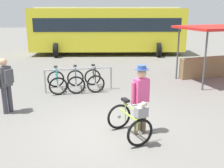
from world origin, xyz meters
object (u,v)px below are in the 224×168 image
object	(u,v)px
racked_bike_black	(94,79)
pedestrian_with_backpack	(6,82)
racked_bike_teal	(57,81)
bus_distant	(107,28)
person_with_featured_bike	(141,97)
featured_bicycle	(131,120)
market_stall	(212,47)
racked_bike_blue	(76,80)

from	to	relation	value
racked_bike_black	pedestrian_with_backpack	xyz separation A→B (m)	(-2.72, -2.08, 0.57)
racked_bike_teal	bus_distant	size ratio (longest dim) A/B	0.12
person_with_featured_bike	bus_distant	xyz separation A→B (m)	(0.79, 12.09, 0.79)
featured_bicycle	bus_distant	distance (m)	12.47
bus_distant	market_stall	size ratio (longest dim) A/B	2.94
pedestrian_with_backpack	market_stall	size ratio (longest dim) A/B	0.47
featured_bicycle	person_with_featured_bike	xyz separation A→B (m)	(0.28, 0.27, 0.46)
bus_distant	market_stall	distance (m)	8.21
racked_bike_black	bus_distant	xyz separation A→B (m)	(1.59, 8.10, 1.37)
racked_bike_black	market_stall	size ratio (longest dim) A/B	0.32
racked_bike_black	featured_bicycle	xyz separation A→B (m)	(0.52, -4.26, 0.12)
pedestrian_with_backpack	market_stall	xyz separation A→B (m)	(7.81, 2.77, 0.46)
bus_distant	racked_bike_black	bearing A→B (deg)	-101.10
bus_distant	racked_bike_blue	bearing A→B (deg)	-105.69
racked_bike_black	market_stall	bearing A→B (deg)	7.68
racked_bike_black	racked_bike_blue	bearing A→B (deg)	-176.44
racked_bike_blue	pedestrian_with_backpack	world-z (taller)	pedestrian_with_backpack
featured_bicycle	pedestrian_with_backpack	size ratio (longest dim) A/B	0.76
racked_bike_blue	market_stall	size ratio (longest dim) A/B	0.31
pedestrian_with_backpack	racked_bike_black	bearing A→B (deg)	37.42
featured_bicycle	bus_distant	xyz separation A→B (m)	(1.07, 12.36, 1.25)
racked_bike_blue	pedestrian_with_backpack	bearing A→B (deg)	-134.77
market_stall	person_with_featured_bike	bearing A→B (deg)	-132.52
pedestrian_with_backpack	featured_bicycle	bearing A→B (deg)	-33.91
racked_bike_teal	racked_bike_black	size ratio (longest dim) A/B	1.06
racked_bike_blue	bus_distant	bearing A→B (deg)	74.31
featured_bicycle	person_with_featured_bike	distance (m)	0.61
racked_bike_teal	racked_bike_black	xyz separation A→B (m)	(1.40, 0.09, 0.00)
person_with_featured_bike	racked_bike_teal	bearing A→B (deg)	119.40
featured_bicycle	market_stall	world-z (taller)	market_stall
pedestrian_with_backpack	bus_distant	bearing A→B (deg)	67.06
racked_bike_blue	bus_distant	world-z (taller)	bus_distant
racked_bike_blue	racked_bike_teal	bearing A→B (deg)	-176.44
racked_bike_teal	person_with_featured_bike	size ratio (longest dim) A/B	0.68
person_with_featured_bike	racked_bike_black	bearing A→B (deg)	101.35
racked_bike_black	pedestrian_with_backpack	distance (m)	3.47
featured_bicycle	pedestrian_with_backpack	xyz separation A→B (m)	(-3.24, 2.18, 0.45)
racked_bike_teal	featured_bicycle	xyz separation A→B (m)	(1.92, -4.17, 0.12)
racked_bike_blue	pedestrian_with_backpack	size ratio (longest dim) A/B	0.66
racked_bike_black	person_with_featured_bike	bearing A→B (deg)	-78.65
person_with_featured_bike	pedestrian_with_backpack	distance (m)	4.00
pedestrian_with_backpack	bus_distant	world-z (taller)	bus_distant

